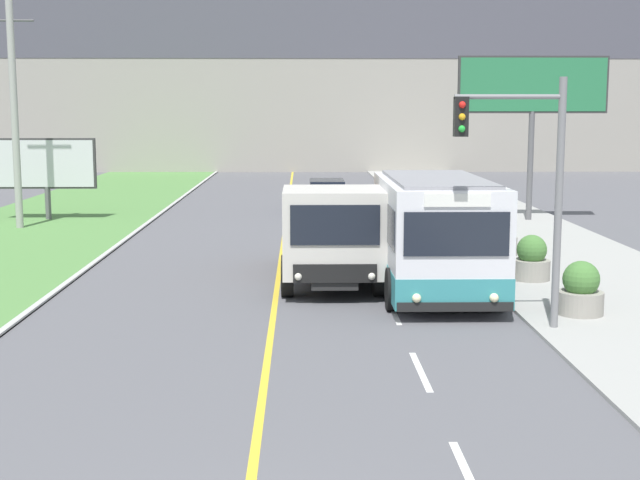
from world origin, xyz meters
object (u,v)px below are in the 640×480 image
city_bus (436,236)px  planter_round_far (476,221)px  planter_round_second (531,260)px  utility_pole_far (14,111)px  car_distant (327,197)px  billboard_large (533,91)px  traffic_light_mast (526,170)px  planter_round_near (581,291)px  dump_truck (332,237)px  billboard_small (46,165)px  planter_round_third (501,237)px

city_bus → planter_round_far: city_bus is taller
planter_round_second → utility_pole_far: bearing=146.6°
car_distant → planter_round_far: bearing=-59.0°
billboard_large → city_bus: bearing=-112.6°
city_bus → planter_round_second: city_bus is taller
billboard_large → planter_round_far: 7.47m
car_distant → utility_pole_far: (-12.12, -5.32, 3.86)m
car_distant → traffic_light_mast: 22.25m
planter_round_near → dump_truck: bearing=147.5°
billboard_small → dump_truck: bearing=-52.0°
utility_pole_far → planter_round_third: 19.06m
city_bus → planter_round_second: 3.38m
dump_truck → planter_round_second: size_ratio=5.46×
dump_truck → planter_round_far: (5.45, 8.74, -0.71)m
city_bus → car_distant: 18.36m
traffic_light_mast → planter_round_far: (1.63, 13.36, -2.73)m
utility_pole_far → planter_round_third: bearing=-22.7°
dump_truck → planter_round_third: (5.45, 4.67, -0.71)m
billboard_large → planter_round_near: size_ratio=5.60×
city_bus → billboard_small: (-13.93, 15.60, 0.80)m
billboard_small → planter_round_third: 19.62m
utility_pole_far → planter_round_near: (17.18, -15.33, -3.94)m
planter_round_far → planter_round_second: bearing=-90.6°
billboard_small → planter_round_third: billboard_small is taller
planter_round_near → planter_round_third: 8.13m
city_bus → planter_round_third: bearing=62.8°
car_distant → planter_round_far: car_distant is taller
city_bus → utility_pole_far: size_ratio=0.67×
traffic_light_mast → planter_round_third: size_ratio=4.19×
car_distant → utility_pole_far: 13.79m
dump_truck → car_distant: 17.22m
city_bus → dump_truck: 2.73m
car_distant → planter_round_near: (5.06, -20.66, -0.08)m
city_bus → billboard_small: size_ratio=1.47×
utility_pole_far → traffic_light_mast: utility_pole_far is taller
car_distant → city_bus: bearing=-83.2°
planter_round_second → billboard_small: bearing=140.2°
dump_truck → planter_round_near: 6.47m
planter_round_near → planter_round_far: (0.03, 12.19, 0.04)m
dump_truck → billboard_small: bearing=128.0°
utility_pole_far → planter_round_far: utility_pole_far is taller
car_distant → utility_pole_far: bearing=-156.3°
city_bus → car_distant: city_bus is taller
billboard_small → planter_round_second: billboard_small is taller
utility_pole_far → planter_round_third: utility_pole_far is taller
planter_round_third → traffic_light_mast: bearing=-100.0°
planter_round_far → billboard_small: bearing=160.9°
dump_truck → billboard_large: size_ratio=0.98×
traffic_light_mast → billboard_small: (-15.22, 19.21, -1.08)m
dump_truck → planter_round_near: (5.42, -3.45, -0.74)m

